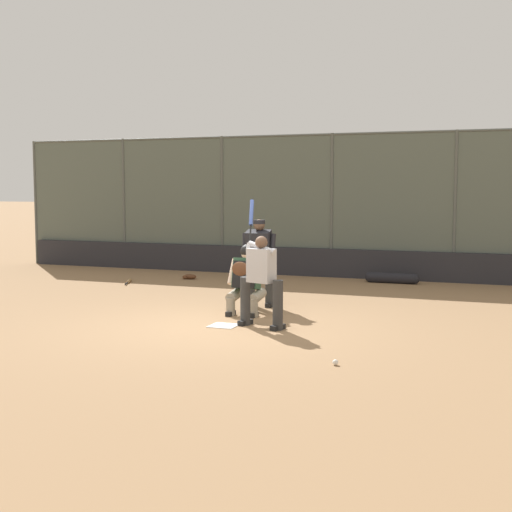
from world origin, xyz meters
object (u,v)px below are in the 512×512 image
Objects in this scene: equipment_bag_dugout_side at (392,278)px; batter_at_plate at (261,278)px; catcher_behind_plate at (246,279)px; fielding_glove_on_dirt at (189,277)px; umpire_home at (259,260)px; spare_bat_near_backstop at (129,281)px; baseball_loose at (335,362)px.

batter_at_plate is at bearing 80.04° from equipment_bag_dugout_side.
catcher_behind_plate reaches higher than fielding_glove_on_dirt.
umpire_home is (0.71, -1.83, 0.08)m from batter_at_plate.
fielding_glove_on_dirt is at bearing -49.68° from umpire_home.
equipment_bag_dugout_side reaches higher than spare_bat_near_backstop.
spare_bat_near_backstop is 1.51m from fielding_glove_on_dirt.
baseball_loose is 7.99m from equipment_bag_dugout_side.
baseball_loose is (-6.46, 5.87, 0.00)m from spare_bat_near_backstop.
baseball_loose is at bearing 119.49° from umpire_home.
baseball_loose reaches higher than spare_bat_near_backstop.
batter_at_plate is 1.65× the size of catcher_behind_plate.
spare_bat_near_backstop is 2.32× the size of fielding_glove_on_dirt.
spare_bat_near_backstop is 6.16m from equipment_bag_dugout_side.
batter_at_plate reaches higher than baseball_loose.
fielding_glove_on_dirt is 4.53× the size of baseball_loose.
batter_at_plate is 1.16m from catcher_behind_plate.
fielding_glove_on_dirt is at bearing -35.88° from batter_at_plate.
umpire_home is 1.29× the size of equipment_bag_dugout_side.
spare_bat_near_backstop is at bearing 19.83° from equipment_bag_dugout_side.
umpire_home is 2.11× the size of spare_bat_near_backstop.
umpire_home is at bearing 133.38° from fielding_glove_on_dirt.
umpire_home is 4.58m from equipment_bag_dugout_side.
umpire_home is 4.89× the size of fielding_glove_on_dirt.
batter_at_plate is 1.97m from umpire_home.
batter_at_plate is 2.61× the size of spare_bat_near_backstop.
catcher_behind_plate is (0.64, -0.96, -0.16)m from batter_at_plate.
spare_bat_near_backstop is (4.10, -2.95, -0.61)m from catcher_behind_plate.
fielding_glove_on_dirt reaches higher than spare_bat_near_backstop.
batter_at_plate is 6.05× the size of fielding_glove_on_dirt.
umpire_home is 4.59m from baseball_loose.
catcher_behind_plate is at bearing 71.43° from equipment_bag_dugout_side.
batter_at_plate is 2.72m from baseball_loose.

